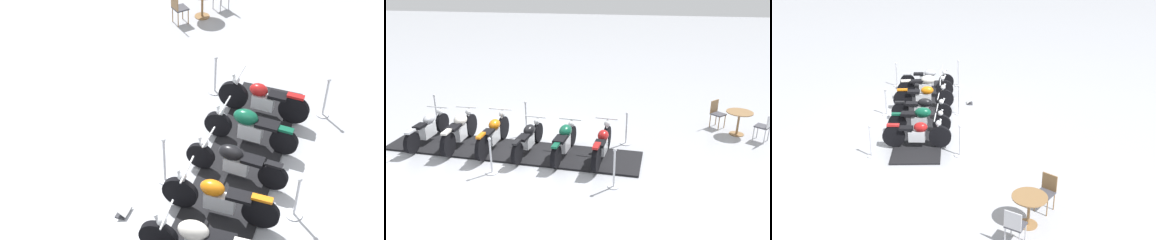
{
  "view_description": "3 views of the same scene",
  "coord_description": "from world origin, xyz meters",
  "views": [
    {
      "loc": [
        1.51,
        -7.14,
        8.07
      ],
      "look_at": [
        -1.09,
        1.11,
        0.84
      ],
      "focal_mm": 50.49,
      "sensor_mm": 36.0,
      "label": 1
    },
    {
      "loc": [
        9.91,
        3.8,
        4.98
      ],
      "look_at": [
        -0.43,
        1.93,
        0.97
      ],
      "focal_mm": 36.37,
      "sensor_mm": 36.0,
      "label": 2
    },
    {
      "loc": [
        -0.52,
        15.3,
        6.43
      ],
      "look_at": [
        -1.37,
        2.32,
        0.75
      ],
      "focal_mm": 41.77,
      "sensor_mm": 36.0,
      "label": 3
    }
  ],
  "objects": [
    {
      "name": "motorcycle_black",
      "position": [
        -0.01,
        0.55,
        0.49
      ],
      "size": [
        2.15,
        0.66,
        0.89
      ],
      "rotation": [
        0.0,
        0.0,
        -3.24
      ],
      "color": "black",
      "rests_on": "display_platform"
    },
    {
      "name": "stanchion_left_front",
      "position": [
        1.49,
        3.17,
        0.38
      ],
      "size": [
        0.28,
        0.28,
        1.06
      ],
      "color": "silver",
      "rests_on": "ground_plane"
    },
    {
      "name": "motorcycle_cream",
      "position": [
        -0.1,
        -1.63,
        0.55
      ],
      "size": [
        2.24,
        0.67,
        1.03
      ],
      "rotation": [
        0.0,
        0.0,
        -3.13
      ],
      "color": "black",
      "rests_on": "display_platform"
    },
    {
      "name": "stanchion_left_rear",
      "position": [
        1.18,
        -3.3,
        0.36
      ],
      "size": [
        0.31,
        0.31,
        1.06
      ],
      "color": "silver",
      "rests_on": "ground_plane"
    },
    {
      "name": "motorcycle_maroon",
      "position": [
        0.1,
        2.71,
        0.5
      ],
      "size": [
        2.15,
        0.64,
        1.02
      ],
      "rotation": [
        0.0,
        0.0,
        -3.23
      ],
      "color": "black",
      "rests_on": "display_platform"
    },
    {
      "name": "ground_plane",
      "position": [
        0.0,
        0.0,
        0.0
      ],
      "size": [
        80.0,
        80.0,
        0.0
      ],
      "primitive_type": "plane",
      "color": "#A8AAB2"
    },
    {
      "name": "cafe_chair_across_table",
      "position": [
        -2.12,
        7.51,
        0.54
      ],
      "size": [
        0.55,
        0.55,
        0.92
      ],
      "rotation": [
        0.0,
        0.0,
        -2.16
      ],
      "color": "#B7B7BC",
      "rests_on": "ground_plane"
    },
    {
      "name": "display_platform",
      "position": [
        0.0,
        0.0,
        0.03
      ],
      "size": [
        1.85,
        7.69,
        0.06
      ],
      "primitive_type": "cube",
      "rotation": [
        0.0,
        0.0,
        -1.62
      ],
      "color": "black",
      "rests_on": "ground_plane"
    },
    {
      "name": "info_placard",
      "position": [
        -1.82,
        -0.99,
        0.07
      ],
      "size": [
        0.27,
        0.37,
        0.23
      ],
      "rotation": [
        0.0,
        0.0,
        1.52
      ],
      "color": "#333338",
      "rests_on": "ground_plane"
    },
    {
      "name": "stanchion_right_mid",
      "position": [
        -1.34,
        0.06,
        0.41
      ],
      "size": [
        0.3,
        0.3,
        1.15
      ],
      "color": "silver",
      "rests_on": "ground_plane"
    },
    {
      "name": "stanchion_right_front",
      "position": [
        -1.18,
        3.3,
        0.31
      ],
      "size": [
        0.35,
        0.35,
        1.03
      ],
      "color": "silver",
      "rests_on": "ground_plane"
    },
    {
      "name": "cafe_chair_near_table",
      "position": [
        -3.13,
        6.22,
        0.54
      ],
      "size": [
        0.57,
        0.57,
        0.93
      ],
      "rotation": [
        0.0,
        0.0,
        0.83
      ],
      "color": "olive",
      "rests_on": "ground_plane"
    },
    {
      "name": "motorcycle_chrome",
      "position": [
        -0.16,
        -2.71,
        0.49
      ],
      "size": [
        2.27,
        0.71,
        0.93
      ],
      "rotation": [
        0.0,
        0.0,
        -3.18
      ],
      "color": "black",
      "rests_on": "display_platform"
    },
    {
      "name": "stanchion_left_mid",
      "position": [
        1.34,
        -0.06,
        0.32
      ],
      "size": [
        0.33,
        0.33,
        1.02
      ],
      "color": "silver",
      "rests_on": "ground_plane"
    },
    {
      "name": "cafe_table",
      "position": [
        -2.57,
        6.83,
        0.59
      ],
      "size": [
        0.83,
        0.83,
        0.78
      ],
      "color": "olive",
      "rests_on": "ground_plane"
    },
    {
      "name": "motorcycle_copper",
      "position": [
        -0.06,
        -0.54,
        0.53
      ],
      "size": [
        2.28,
        0.73,
        1.04
      ],
      "rotation": [
        0.0,
        0.0,
        -3.16
      ],
      "color": "black",
      "rests_on": "display_platform"
    },
    {
      "name": "motorcycle_forest",
      "position": [
        0.04,
        1.63,
        0.52
      ],
      "size": [
        2.11,
        0.67,
        0.9
      ],
      "rotation": [
        0.0,
        0.0,
        -3.23
      ],
      "color": "black",
      "rests_on": "display_platform"
    },
    {
      "name": "stanchion_right_rear",
      "position": [
        -1.49,
        -3.17,
        0.35
      ],
      "size": [
        0.36,
        0.36,
        1.15
      ],
      "color": "silver",
      "rests_on": "ground_plane"
    }
  ]
}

